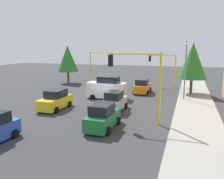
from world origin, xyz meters
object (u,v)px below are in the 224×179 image
Objects in this scene: traffic_signal_near_left at (138,73)px; delivery_van_white at (107,88)px; street_lamp_curbside at (186,64)px; car_orange at (142,87)px; traffic_signal_far_left at (164,64)px; tree_roadside_mid at (193,61)px; car_green at (103,117)px; car_silver at (114,102)px; car_yellow at (55,100)px; tree_opposite_side at (68,59)px; traffic_signal_far_right at (100,61)px.

delivery_van_white is (-8.00, -5.64, -2.86)m from traffic_signal_near_left.
car_orange is (-3.39, -5.65, -3.45)m from street_lamp_curbside.
car_orange is (7.00, -2.09, -2.85)m from traffic_signal_far_left.
traffic_signal_far_left is at bearing -143.94° from tree_roadside_mid.
delivery_van_white is 10.80m from car_green.
traffic_signal_near_left is 1.58× the size of car_silver.
car_silver is at bearing 27.56° from delivery_van_white.
car_silver is at bearing -4.58° from car_orange.
street_lamp_curbside is 1.73× the size of car_orange.
traffic_signal_far_left is at bearing 154.24° from car_yellow.
tree_opposite_side is 15.78m from car_orange.
traffic_signal_near_left is (20.00, 0.10, 0.40)m from traffic_signal_far_left.
traffic_signal_far_right is 1.36× the size of car_yellow.
traffic_signal_far_right is 0.96× the size of traffic_signal_near_left.
tree_roadside_mid is at bearing 133.08° from car_yellow.
street_lamp_curbside is 21.87m from tree_opposite_side.
street_lamp_curbside is 1.46× the size of delivery_van_white.
tree_roadside_mid is (4.00, 21.00, 0.12)m from tree_opposite_side.
street_lamp_curbside is 9.75m from delivery_van_white.
delivery_van_white is 5.75m from car_silver.
street_lamp_curbside is 1.88× the size of car_silver.
tree_roadside_mid reaches higher than car_green.
car_yellow is (16.38, 7.76, -3.52)m from tree_opposite_side.
traffic_signal_far_left is 13.45m from delivery_van_white.
tree_roadside_mid is 12.04m from delivery_van_white.
car_silver is (-2.92, -2.99, -3.25)m from traffic_signal_near_left.
tree_opposite_side is at bearing -100.78° from tree_roadside_mid.
tree_roadside_mid is 1.71× the size of car_orange.
car_yellow is 1.12× the size of car_silver.
car_orange is 1.01× the size of car_green.
tree_roadside_mid reaches higher than car_orange.
traffic_signal_near_left reaches higher than traffic_signal_far_right.
car_green is (22.24, 9.18, -3.11)m from traffic_signal_far_right.
street_lamp_curbside is at bearing 59.03° from car_orange.
delivery_van_white is 1.16× the size of car_yellow.
traffic_signal_far_right reaches higher than traffic_signal_far_left.
tree_roadside_mid is (6.00, 4.37, 0.80)m from traffic_signal_far_left.
street_lamp_curbside is 13.61m from car_green.
tree_opposite_side is at bearing -154.64° from car_yellow.
car_silver is (-1.29, 5.98, -0.00)m from car_yellow.
car_green is (16.24, -6.52, -3.64)m from tree_roadside_mid.
street_lamp_curbside reaches higher than car_silver.
traffic_signal_far_right is at bearing -90.00° from traffic_signal_far_left.
street_lamp_curbside reaches higher than traffic_signal_far_left.
traffic_signal_far_left is at bearing 163.40° from car_orange.
car_orange is at bearing 149.20° from car_yellow.
delivery_van_white is (12.00, -5.55, -2.46)m from traffic_signal_far_left.
tree_roadside_mid is (6.00, 15.69, 0.53)m from traffic_signal_far_right.
car_yellow is at bearing 25.36° from tree_opposite_side.
traffic_signal_near_left is 0.85× the size of tree_roadside_mid.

